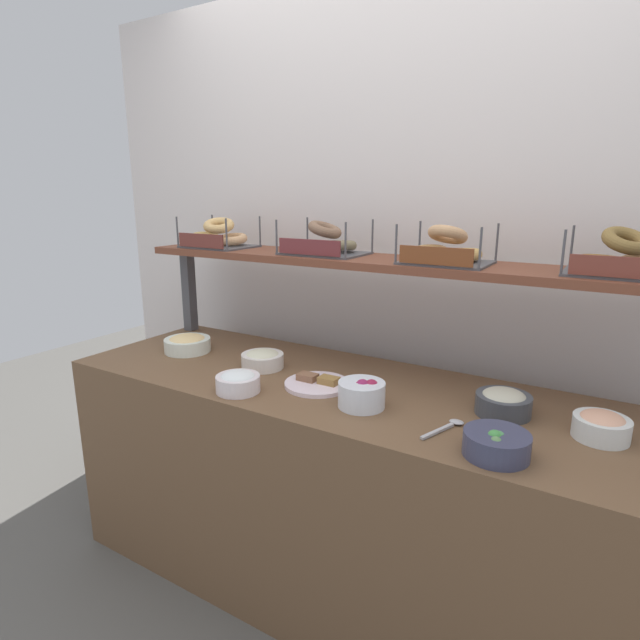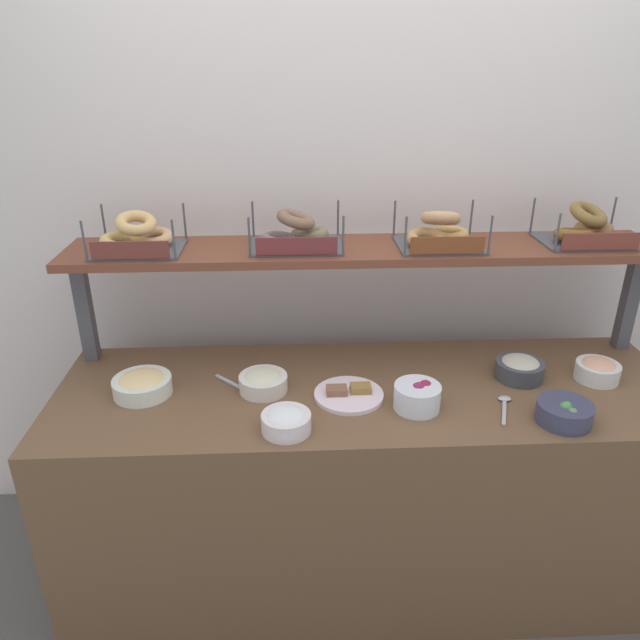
# 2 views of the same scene
# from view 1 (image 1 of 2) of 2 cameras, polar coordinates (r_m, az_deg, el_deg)

# --- Properties ---
(ground_plane) EXTENTS (8.00, 8.00, 0.00)m
(ground_plane) POSITION_cam_1_polar(r_m,az_deg,el_deg) (2.31, 2.47, -27.33)
(ground_plane) COLOR #595651
(back_wall) EXTENTS (3.38, 0.06, 2.40)m
(back_wall) POSITION_cam_1_polar(r_m,az_deg,el_deg) (2.26, 9.60, 5.55)
(back_wall) COLOR silver
(back_wall) RESTS_ON ground_plane
(deli_counter) EXTENTS (2.18, 0.70, 0.85)m
(deli_counter) POSITION_cam_1_polar(r_m,az_deg,el_deg) (2.05, 2.61, -18.40)
(deli_counter) COLOR brown
(deli_counter) RESTS_ON ground_plane
(shelf_riser_left) EXTENTS (0.05, 0.05, 0.40)m
(shelf_riser_left) POSITION_cam_1_polar(r_m,az_deg,el_deg) (2.62, -14.41, 3.16)
(shelf_riser_left) COLOR #4C4C51
(shelf_riser_left) RESTS_ON deli_counter
(upper_shelf) EXTENTS (2.14, 0.32, 0.03)m
(upper_shelf) POSITION_cam_1_polar(r_m,az_deg,el_deg) (1.99, 6.64, 6.42)
(upper_shelf) COLOR brown
(upper_shelf) RESTS_ON shelf_riser_left
(bowl_egg_salad) EXTENTS (0.20, 0.20, 0.07)m
(bowl_egg_salad) POSITION_cam_1_polar(r_m,az_deg,el_deg) (2.31, -14.52, -2.51)
(bowl_egg_salad) COLOR white
(bowl_egg_salad) RESTS_ON deli_counter
(bowl_beet_salad) EXTENTS (0.15, 0.15, 0.09)m
(bowl_beet_salad) POSITION_cam_1_polar(r_m,az_deg,el_deg) (1.67, 4.70, -8.17)
(bowl_beet_salad) COLOR white
(bowl_beet_salad) RESTS_ON deli_counter
(bowl_tuna_salad) EXTENTS (0.17, 0.17, 0.08)m
(bowl_tuna_salad) POSITION_cam_1_polar(r_m,az_deg,el_deg) (1.72, 19.78, -8.61)
(bowl_tuna_salad) COLOR #3E424A
(bowl_tuna_salad) RESTS_ON deli_counter
(bowl_lox_spread) EXTENTS (0.15, 0.15, 0.08)m
(bowl_lox_spread) POSITION_cam_1_polar(r_m,az_deg,el_deg) (1.67, 28.90, -10.27)
(bowl_lox_spread) COLOR white
(bowl_lox_spread) RESTS_ON deli_counter
(bowl_cream_cheese) EXTENTS (0.15, 0.15, 0.07)m
(bowl_cream_cheese) POSITION_cam_1_polar(r_m,az_deg,el_deg) (1.81, -9.14, -6.80)
(bowl_cream_cheese) COLOR white
(bowl_cream_cheese) RESTS_ON deli_counter
(bowl_veggie_mix) EXTENTS (0.17, 0.17, 0.08)m
(bowl_veggie_mix) POSITION_cam_1_polar(r_m,az_deg,el_deg) (1.46, 19.07, -12.93)
(bowl_veggie_mix) COLOR #3A3D58
(bowl_veggie_mix) RESTS_ON deli_counter
(bowl_scallion_spread) EXTENTS (0.17, 0.17, 0.07)m
(bowl_scallion_spread) POSITION_cam_1_polar(r_m,az_deg,el_deg) (2.04, -6.51, -4.38)
(bowl_scallion_spread) COLOR white
(bowl_scallion_spread) RESTS_ON deli_counter
(serving_plate_white) EXTENTS (0.24, 0.24, 0.04)m
(serving_plate_white) POSITION_cam_1_polar(r_m,az_deg,el_deg) (1.85, -0.29, -7.07)
(serving_plate_white) COLOR white
(serving_plate_white) RESTS_ON deli_counter
(serving_spoon_near_plate) EXTENTS (0.08, 0.17, 0.01)m
(serving_spoon_near_plate) POSITION_cam_1_polar(r_m,az_deg,el_deg) (1.58, 14.11, -11.40)
(serving_spoon_near_plate) COLOR #B7B7BC
(serving_spoon_near_plate) RESTS_ON deli_counter
(serving_spoon_by_edge) EXTENTS (0.14, 0.13, 0.01)m
(serving_spoon_by_edge) POSITION_cam_1_polar(r_m,az_deg,el_deg) (2.11, -8.02, -4.55)
(serving_spoon_by_edge) COLOR #B7B7BC
(serving_spoon_by_edge) RESTS_ON deli_counter
(bagel_basket_plain) EXTENTS (0.30, 0.24, 0.14)m
(bagel_basket_plain) POSITION_cam_1_polar(r_m,az_deg,el_deg) (2.41, -11.26, 9.08)
(bagel_basket_plain) COLOR #4C4C51
(bagel_basket_plain) RESTS_ON upper_shelf
(bagel_basket_poppy) EXTENTS (0.33, 0.26, 0.14)m
(bagel_basket_poppy) POSITION_cam_1_polar(r_m,az_deg,el_deg) (2.10, 0.45, 8.58)
(bagel_basket_poppy) COLOR #4C4C51
(bagel_basket_poppy) RESTS_ON upper_shelf
(bagel_basket_sesame) EXTENTS (0.30, 0.25, 0.14)m
(bagel_basket_sesame) POSITION_cam_1_polar(r_m,az_deg,el_deg) (1.87, 13.87, 7.53)
(bagel_basket_sesame) COLOR #4C4C51
(bagel_basket_sesame) RESTS_ON upper_shelf
(bagel_basket_cinnamon_raisin) EXTENTS (0.32, 0.26, 0.15)m
(bagel_basket_cinnamon_raisin) POSITION_cam_1_polar(r_m,az_deg,el_deg) (1.80, 30.70, 5.83)
(bagel_basket_cinnamon_raisin) COLOR #4C4C51
(bagel_basket_cinnamon_raisin) RESTS_ON upper_shelf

